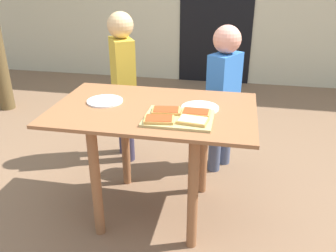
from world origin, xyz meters
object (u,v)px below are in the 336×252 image
(child_left, at_px, (123,77))
(pizza_slice_near_right, at_px, (193,121))
(pizza_slice_far_left, at_px, (166,110))
(pizza_slice_far_right, at_px, (196,112))
(cutting_board, at_px, (179,118))
(plate_white_right, at_px, (200,108))
(dining_table, at_px, (154,129))
(plate_white_left, at_px, (105,101))
(pizza_slice_near_left, at_px, (159,119))
(child_right, at_px, (224,88))

(child_left, bearing_deg, pizza_slice_near_right, -52.80)
(pizza_slice_far_left, distance_m, pizza_slice_far_right, 0.16)
(cutting_board, distance_m, plate_white_right, 0.19)
(pizza_slice_far_left, bearing_deg, plate_white_right, 34.94)
(dining_table, relative_size, plate_white_left, 5.44)
(plate_white_right, bearing_deg, plate_white_left, -179.85)
(pizza_slice_near_right, bearing_deg, pizza_slice_near_left, -174.12)
(dining_table, height_order, pizza_slice_near_left, pizza_slice_near_left)
(pizza_slice_near_right, bearing_deg, pizza_slice_far_right, 88.90)
(plate_white_right, height_order, child_left, child_left)
(plate_white_left, bearing_deg, plate_white_right, 0.15)
(pizza_slice_far_right, distance_m, plate_white_right, 0.11)
(dining_table, distance_m, pizza_slice_near_right, 0.34)
(pizza_slice_near_right, distance_m, child_right, 0.82)
(plate_white_left, bearing_deg, pizza_slice_far_right, -11.49)
(cutting_board, height_order, pizza_slice_far_left, pizza_slice_far_left)
(dining_table, relative_size, pizza_slice_far_right, 7.68)
(dining_table, xyz_separation_m, pizza_slice_near_right, (0.24, -0.18, 0.16))
(dining_table, bearing_deg, pizza_slice_near_right, -37.09)
(pizza_slice_near_left, distance_m, child_right, 0.88)
(pizza_slice_near_left, height_order, child_left, child_left)
(child_left, bearing_deg, plate_white_left, -81.97)
(pizza_slice_far_left, bearing_deg, pizza_slice_near_right, -33.74)
(pizza_slice_near_right, bearing_deg, dining_table, 142.91)
(plate_white_right, distance_m, child_left, 0.88)
(pizza_slice_near_left, bearing_deg, dining_table, 110.66)
(cutting_board, xyz_separation_m, pizza_slice_far_right, (0.08, 0.06, 0.02))
(pizza_slice_near_left, xyz_separation_m, pizza_slice_near_right, (0.17, 0.02, 0.00))
(child_right, bearing_deg, dining_table, -119.98)
(plate_white_right, bearing_deg, cutting_board, -118.33)
(dining_table, distance_m, child_right, 0.72)
(child_left, relative_size, child_right, 1.06)
(pizza_slice_far_right, bearing_deg, plate_white_left, 168.51)
(plate_white_right, bearing_deg, child_right, 79.99)
(pizza_slice_far_right, xyz_separation_m, child_left, (-0.63, 0.72, -0.06))
(dining_table, bearing_deg, plate_white_left, 173.10)
(cutting_board, relative_size, pizza_slice_far_left, 2.24)
(dining_table, bearing_deg, child_right, 60.02)
(plate_white_right, bearing_deg, pizza_slice_near_right, -93.09)
(pizza_slice_near_right, bearing_deg, child_right, 81.87)
(cutting_board, height_order, plate_white_right, cutting_board)
(plate_white_left, height_order, child_left, child_left)
(pizza_slice_near_right, bearing_deg, child_left, 127.20)
(child_right, bearing_deg, child_left, 178.42)
(pizza_slice_far_right, bearing_deg, pizza_slice_near_left, -143.21)
(pizza_slice_far_right, bearing_deg, pizza_slice_far_left, -178.03)
(dining_table, relative_size, plate_white_right, 5.44)
(dining_table, distance_m, child_left, 0.76)
(pizza_slice_far_left, relative_size, pizza_slice_near_right, 1.00)
(pizza_slice_far_right, distance_m, child_right, 0.71)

